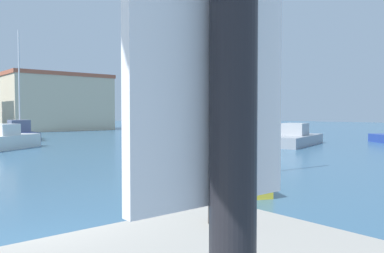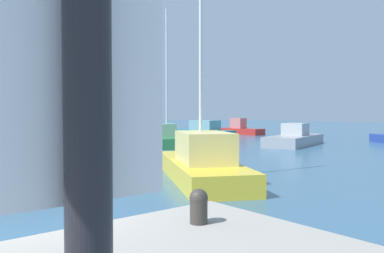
{
  "view_description": "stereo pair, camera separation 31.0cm",
  "coord_description": "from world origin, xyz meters",
  "px_view_note": "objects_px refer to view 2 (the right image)",
  "views": [
    {
      "loc": [
        -1.85,
        -6.3,
        2.41
      ],
      "look_at": [
        17.64,
        16.98,
        1.34
      ],
      "focal_mm": 36.39,
      "sensor_mm": 36.0,
      "label": 1
    },
    {
      "loc": [
        -1.62,
        -6.5,
        2.41
      ],
      "look_at": [
        17.64,
        16.98,
        1.34
      ],
      "focal_mm": 36.39,
      "sensor_mm": 36.0,
      "label": 2
    }
  ],
  "objects_px": {
    "sailboat_yellow_far_left": "(202,162)",
    "motorboat_teal_distant_east": "(199,131)",
    "motorboat_red_mid_harbor": "(240,129)",
    "sailboat_navy_outer_mooring": "(21,132)",
    "sailboat_green_far_right": "(166,138)",
    "mooring_bollard": "(199,205)",
    "motorboat_grey_center_channel": "(295,138)"
  },
  "relations": [
    {
      "from": "mooring_bollard",
      "to": "sailboat_green_far_right",
      "type": "height_order",
      "value": "sailboat_green_far_right"
    },
    {
      "from": "motorboat_red_mid_harbor",
      "to": "motorboat_grey_center_channel",
      "type": "relative_size",
      "value": 0.74
    },
    {
      "from": "motorboat_teal_distant_east",
      "to": "sailboat_yellow_far_left",
      "type": "distance_m",
      "value": 24.73
    },
    {
      "from": "motorboat_red_mid_harbor",
      "to": "sailboat_yellow_far_left",
      "type": "xyz_separation_m",
      "value": [
        -22.72,
        -19.75,
        0.1
      ]
    },
    {
      "from": "motorboat_teal_distant_east",
      "to": "motorboat_red_mid_harbor",
      "type": "relative_size",
      "value": 1.44
    },
    {
      "from": "sailboat_yellow_far_left",
      "to": "mooring_bollard",
      "type": "bearing_deg",
      "value": -131.05
    },
    {
      "from": "mooring_bollard",
      "to": "motorboat_grey_center_channel",
      "type": "relative_size",
      "value": 0.07
    },
    {
      "from": "motorboat_red_mid_harbor",
      "to": "sailboat_yellow_far_left",
      "type": "height_order",
      "value": "sailboat_yellow_far_left"
    },
    {
      "from": "sailboat_navy_outer_mooring",
      "to": "sailboat_yellow_far_left",
      "type": "bearing_deg",
      "value": -92.64
    },
    {
      "from": "motorboat_teal_distant_east",
      "to": "sailboat_green_far_right",
      "type": "bearing_deg",
      "value": -143.56
    },
    {
      "from": "sailboat_navy_outer_mooring",
      "to": "sailboat_yellow_far_left",
      "type": "height_order",
      "value": "sailboat_navy_outer_mooring"
    },
    {
      "from": "motorboat_red_mid_harbor",
      "to": "sailboat_navy_outer_mooring",
      "type": "distance_m",
      "value": 22.52
    },
    {
      "from": "sailboat_navy_outer_mooring",
      "to": "sailboat_green_far_right",
      "type": "xyz_separation_m",
      "value": [
        6.23,
        -13.84,
        -0.06
      ]
    },
    {
      "from": "mooring_bollard",
      "to": "motorboat_red_mid_harbor",
      "type": "relative_size",
      "value": 0.09
    },
    {
      "from": "sailboat_yellow_far_left",
      "to": "sailboat_green_far_right",
      "type": "relative_size",
      "value": 0.83
    },
    {
      "from": "sailboat_navy_outer_mooring",
      "to": "sailboat_green_far_right",
      "type": "relative_size",
      "value": 0.99
    },
    {
      "from": "motorboat_red_mid_harbor",
      "to": "motorboat_grey_center_channel",
      "type": "height_order",
      "value": "motorboat_red_mid_harbor"
    },
    {
      "from": "motorboat_red_mid_harbor",
      "to": "sailboat_yellow_far_left",
      "type": "distance_m",
      "value": 30.11
    },
    {
      "from": "motorboat_grey_center_channel",
      "to": "sailboat_yellow_far_left",
      "type": "relative_size",
      "value": 0.91
    },
    {
      "from": "motorboat_red_mid_harbor",
      "to": "motorboat_teal_distant_east",
      "type": "bearing_deg",
      "value": -172.69
    },
    {
      "from": "sailboat_navy_outer_mooring",
      "to": "sailboat_green_far_right",
      "type": "distance_m",
      "value": 15.18
    },
    {
      "from": "motorboat_red_mid_harbor",
      "to": "sailboat_green_far_right",
      "type": "height_order",
      "value": "sailboat_green_far_right"
    },
    {
      "from": "sailboat_green_far_right",
      "to": "motorboat_grey_center_channel",
      "type": "bearing_deg",
      "value": -36.22
    },
    {
      "from": "motorboat_red_mid_harbor",
      "to": "sailboat_navy_outer_mooring",
      "type": "xyz_separation_m",
      "value": [
        -21.5,
        6.69,
        0.11
      ]
    },
    {
      "from": "motorboat_red_mid_harbor",
      "to": "motorboat_grey_center_channel",
      "type": "distance_m",
      "value": 14.86
    },
    {
      "from": "motorboat_grey_center_channel",
      "to": "sailboat_green_far_right",
      "type": "relative_size",
      "value": 0.76
    },
    {
      "from": "mooring_bollard",
      "to": "sailboat_green_far_right",
      "type": "distance_m",
      "value": 23.02
    },
    {
      "from": "sailboat_yellow_far_left",
      "to": "sailboat_navy_outer_mooring",
      "type": "bearing_deg",
      "value": 87.36
    },
    {
      "from": "mooring_bollard",
      "to": "motorboat_red_mid_harbor",
      "type": "xyz_separation_m",
      "value": [
        28.28,
        26.13,
        -0.58
      ]
    },
    {
      "from": "mooring_bollard",
      "to": "motorboat_grey_center_channel",
      "type": "height_order",
      "value": "motorboat_grey_center_channel"
    },
    {
      "from": "motorboat_teal_distant_east",
      "to": "motorboat_red_mid_harbor",
      "type": "distance_m",
      "value": 6.81
    },
    {
      "from": "sailboat_yellow_far_left",
      "to": "motorboat_teal_distant_east",
      "type": "bearing_deg",
      "value": 49.78
    }
  ]
}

